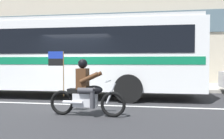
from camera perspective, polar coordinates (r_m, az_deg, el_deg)
name	(u,v)px	position (r m, az deg, el deg)	size (l,w,h in m)	color
ground_plane	(75,101)	(8.75, -9.16, -7.87)	(60.00, 60.00, 0.00)	#2B2B2D
sidewalk_curb	(102,86)	(13.63, -2.39, -4.02)	(28.00, 3.80, 0.15)	#A39E93
lane_center_stripe	(70,104)	(8.19, -10.49, -8.52)	(26.60, 0.14, 0.01)	silver
transit_bus	(54,53)	(10.23, -14.32, 4.09)	(12.20, 2.72, 3.22)	white
motorcycle_with_rider	(86,92)	(6.31, -6.49, -5.54)	(2.20, 0.64, 1.78)	black
fire_hydrant	(79,79)	(13.13, -8.27, -2.32)	(0.22, 0.30, 0.75)	gold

